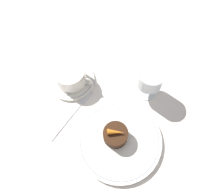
# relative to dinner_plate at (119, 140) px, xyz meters

# --- Properties ---
(ground_plane) EXTENTS (3.00, 3.00, 0.00)m
(ground_plane) POSITION_rel_dinner_plate_xyz_m (0.01, 0.03, -0.01)
(ground_plane) COLOR white
(dinner_plate) EXTENTS (0.24, 0.24, 0.01)m
(dinner_plate) POSITION_rel_dinner_plate_xyz_m (0.00, 0.00, 0.00)
(dinner_plate) COLOR white
(dinner_plate) RESTS_ON ground_plane
(saucer) EXTENTS (0.15, 0.15, 0.01)m
(saucer) POSITION_rel_dinner_plate_xyz_m (-0.21, 0.13, -0.00)
(saucer) COLOR white
(saucer) RESTS_ON ground_plane
(coffee_cup) EXTENTS (0.12, 0.10, 0.06)m
(coffee_cup) POSITION_rel_dinner_plate_xyz_m (-0.21, 0.13, 0.03)
(coffee_cup) COLOR white
(coffee_cup) RESTS_ON saucer
(spoon) EXTENTS (0.07, 0.09, 0.00)m
(spoon) POSITION_rel_dinner_plate_xyz_m (-0.16, 0.13, 0.00)
(spoon) COLOR silver
(spoon) RESTS_ON saucer
(wine_glass) EXTENTS (0.08, 0.08, 0.12)m
(wine_glass) POSITION_rel_dinner_plate_xyz_m (0.03, 0.18, 0.07)
(wine_glass) COLOR silver
(wine_glass) RESTS_ON ground_plane
(fork) EXTENTS (0.06, 0.20, 0.01)m
(fork) POSITION_rel_dinner_plate_xyz_m (-0.16, 0.05, -0.01)
(fork) COLOR silver
(fork) RESTS_ON ground_plane
(dessert_cake) EXTENTS (0.07, 0.07, 0.04)m
(dessert_cake) POSITION_rel_dinner_plate_xyz_m (-0.01, 0.00, 0.03)
(dessert_cake) COLOR #381E0F
(dessert_cake) RESTS_ON dinner_plate
(carrot_garnish) EXTENTS (0.05, 0.03, 0.02)m
(carrot_garnish) POSITION_rel_dinner_plate_xyz_m (-0.01, 0.00, 0.06)
(carrot_garnish) COLOR orange
(carrot_garnish) RESTS_ON dessert_cake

